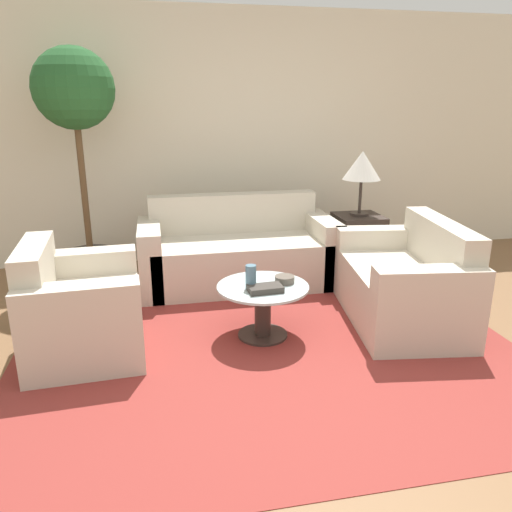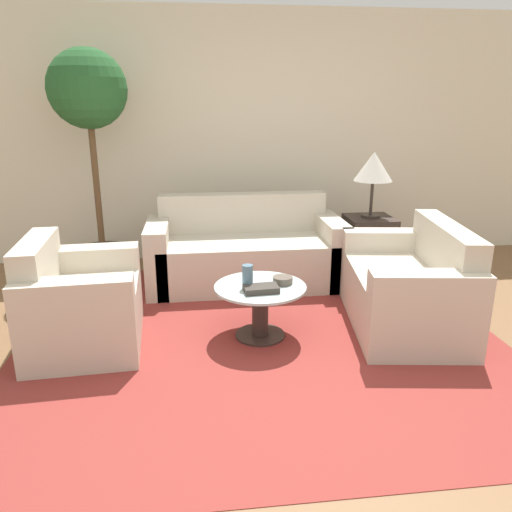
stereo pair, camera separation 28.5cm
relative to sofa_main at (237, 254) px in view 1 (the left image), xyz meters
name	(u,v)px [view 1 (the left image)]	position (x,y,z in m)	size (l,w,h in m)	color
ground_plane	(298,397)	(0.02, -2.04, -0.28)	(14.00, 14.00, 0.00)	brown
wall_back	(225,138)	(0.02, 0.90, 1.02)	(10.00, 0.06, 2.60)	beige
rug	(263,335)	(-0.01, -1.21, -0.28)	(3.50, 3.27, 0.01)	maroon
sofa_main	(237,254)	(0.00, 0.00, 0.00)	(1.83, 0.81, 0.82)	beige
armchair	(77,312)	(-1.32, -1.16, 0.00)	(0.80, 0.99, 0.79)	beige
loveseat	(408,286)	(1.17, -1.13, 0.00)	(0.94, 1.40, 0.80)	beige
coffee_table	(263,304)	(-0.01, -1.21, -0.02)	(0.67, 0.67, 0.40)	#332823
side_table	(357,244)	(1.23, 0.03, 0.02)	(0.44, 0.44, 0.60)	#332823
table_lamp	(362,167)	(1.23, 0.03, 0.79)	(0.37, 0.37, 0.63)	#332823
potted_plant	(76,114)	(-1.39, 0.32, 1.29)	(0.71, 0.71, 2.14)	#3D3833
vase	(251,277)	(-0.11, -1.25, 0.20)	(0.08, 0.08, 0.17)	slate
bowl	(285,279)	(0.16, -1.18, 0.14)	(0.14, 0.14, 0.05)	brown
book_stack	(265,289)	(-0.02, -1.32, 0.14)	(0.25, 0.16, 0.04)	#38332D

